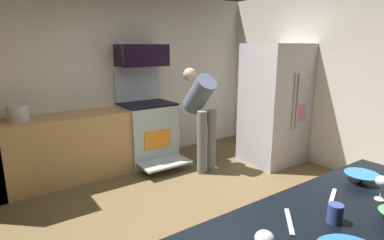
# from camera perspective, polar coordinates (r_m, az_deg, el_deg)

# --- Properties ---
(ground_plane) EXTENTS (5.20, 4.80, 0.02)m
(ground_plane) POSITION_cam_1_polar(r_m,az_deg,el_deg) (3.36, 2.30, -19.01)
(ground_plane) COLOR brown
(wall_back) EXTENTS (5.20, 0.12, 2.60)m
(wall_back) POSITION_cam_1_polar(r_m,az_deg,el_deg) (4.93, -14.37, 7.27)
(wall_back) COLOR beige
(wall_back) RESTS_ON ground
(wall_right) EXTENTS (0.12, 4.80, 2.60)m
(wall_right) POSITION_cam_1_polar(r_m,az_deg,el_deg) (4.85, 27.26, 6.11)
(wall_right) COLOR beige
(wall_right) RESTS_ON ground
(lower_cabinet_run) EXTENTS (2.40, 0.60, 0.90)m
(lower_cabinet_run) POSITION_cam_1_polar(r_m,az_deg,el_deg) (4.51, -22.82, -4.97)
(lower_cabinet_run) COLOR tan
(lower_cabinet_run) RESTS_ON ground
(oven_range) EXTENTS (0.76, 1.03, 1.50)m
(oven_range) POSITION_cam_1_polar(r_m,az_deg,el_deg) (4.88, -8.19, -1.99)
(oven_range) COLOR #AFBCC0
(oven_range) RESTS_ON ground
(microwave) EXTENTS (0.74, 0.38, 0.32)m
(microwave) POSITION_cam_1_polar(r_m,az_deg,el_deg) (4.80, -9.19, 11.67)
(microwave) COLOR black
(microwave) RESTS_ON oven_range
(refrigerator) EXTENTS (0.89, 0.76, 1.83)m
(refrigerator) POSITION_cam_1_polar(r_m,az_deg,el_deg) (4.97, 15.01, 2.80)
(refrigerator) COLOR #BDB9C1
(refrigerator) RESTS_ON ground
(person_cook) EXTENTS (0.31, 0.64, 1.49)m
(person_cook) POSITION_cam_1_polar(r_m,az_deg,el_deg) (4.47, 1.71, 1.77)
(person_cook) COLOR slate
(person_cook) RESTS_ON ground
(mixing_bowl_small) EXTENTS (0.22, 0.22, 0.06)m
(mixing_bowl_small) POSITION_cam_1_polar(r_m,az_deg,el_deg) (2.41, 28.73, -9.28)
(mixing_bowl_small) COLOR #3375B7
(mixing_bowl_small) RESTS_ON counter_island
(wine_glass_mid) EXTENTS (0.08, 0.08, 0.15)m
(wine_glass_mid) POSITION_cam_1_polar(r_m,az_deg,el_deg) (2.17, 31.62, -9.78)
(wine_glass_mid) COLOR silver
(wine_glass_mid) RESTS_ON counter_island
(wine_glass_extra) EXTENTS (0.08, 0.08, 0.17)m
(wine_glass_extra) POSITION_cam_1_polar(r_m,az_deg,el_deg) (1.36, 13.19, -20.78)
(wine_glass_extra) COLOR silver
(wine_glass_extra) RESTS_ON counter_island
(mug_coffee) EXTENTS (0.08, 0.08, 0.10)m
(mug_coffee) POSITION_cam_1_polar(r_m,az_deg,el_deg) (1.83, 24.84, -15.35)
(mug_coffee) COLOR #36458B
(mug_coffee) RESTS_ON counter_island
(knife_chef) EXTENTS (0.20, 0.19, 0.01)m
(knife_chef) POSITION_cam_1_polar(r_m,az_deg,el_deg) (1.77, 17.47, -17.35)
(knife_chef) COLOR #B7BABF
(knife_chef) RESTS_ON counter_island
(knife_paring) EXTENTS (0.22, 0.12, 0.01)m
(knife_paring) POSITION_cam_1_polar(r_m,az_deg,el_deg) (2.12, 24.46, -12.69)
(knife_paring) COLOR #B7BABF
(knife_paring) RESTS_ON counter_island
(stock_pot) EXTENTS (0.25, 0.25, 0.20)m
(stock_pot) POSITION_cam_1_polar(r_m,az_deg,el_deg) (4.32, -29.41, 1.08)
(stock_pot) COLOR silver
(stock_pot) RESTS_ON lower_cabinet_run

